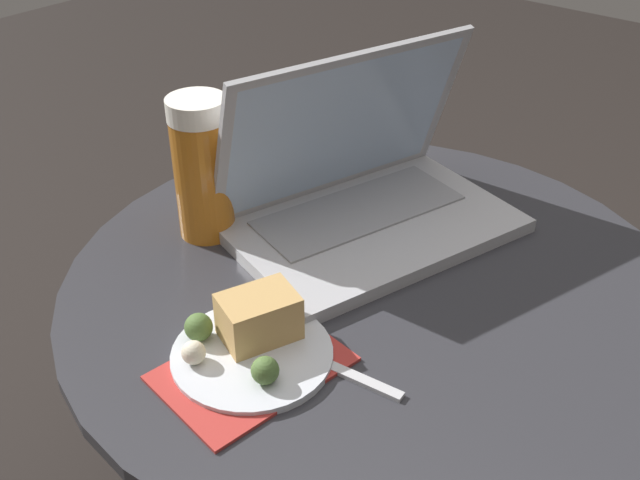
# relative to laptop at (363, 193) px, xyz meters

# --- Properties ---
(table) EXTENTS (0.75, 0.75, 0.54)m
(table) POSITION_rel_laptop_xyz_m (-0.09, -0.08, -0.19)
(table) COLOR black
(table) RESTS_ON ground_plane
(napkin) EXTENTS (0.20, 0.16, 0.00)m
(napkin) POSITION_rel_laptop_xyz_m (-0.30, -0.08, -0.05)
(napkin) COLOR #B7332D
(napkin) RESTS_ON table
(laptop) EXTENTS (0.41, 0.33, 0.24)m
(laptop) POSITION_rel_laptop_xyz_m (0.00, 0.00, 0.00)
(laptop) COLOR #B2B2B7
(laptop) RESTS_ON table
(beer_glass) EXTENTS (0.07, 0.07, 0.19)m
(beer_glass) POSITION_rel_laptop_xyz_m (-0.14, 0.15, 0.05)
(beer_glass) COLOR #C6701E
(beer_glass) RESTS_ON table
(snack_plate) EXTENTS (0.17, 0.17, 0.06)m
(snack_plate) POSITION_rel_laptop_xyz_m (-0.28, -0.06, -0.03)
(snack_plate) COLOR silver
(snack_plate) RESTS_ON table
(fork) EXTENTS (0.04, 0.20, 0.00)m
(fork) POSITION_rel_laptop_xyz_m (-0.25, -0.11, -0.05)
(fork) COLOR silver
(fork) RESTS_ON table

